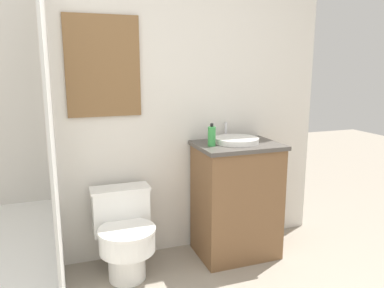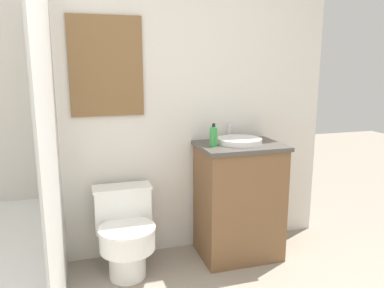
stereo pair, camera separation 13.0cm
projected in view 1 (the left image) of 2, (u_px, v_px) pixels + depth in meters
The scene contains 6 objects.
wall_back at pixel (123, 94), 2.70m from camera, with size 3.22×0.07×2.50m.
shower_area at pixel (6, 285), 1.99m from camera, with size 0.63×1.36×1.98m.
toilet at pixel (125, 233), 2.60m from camera, with size 0.42×0.52×0.60m.
vanity at pixel (236, 199), 2.88m from camera, with size 0.62×0.47×0.89m.
sink at pixel (236, 140), 2.80m from camera, with size 0.33×0.37×0.13m.
soap_bottle at pixel (212, 136), 2.68m from camera, with size 0.06×0.06×0.17m.
Camera 1 is at (-0.45, -0.82, 1.45)m, focal length 35.00 mm.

